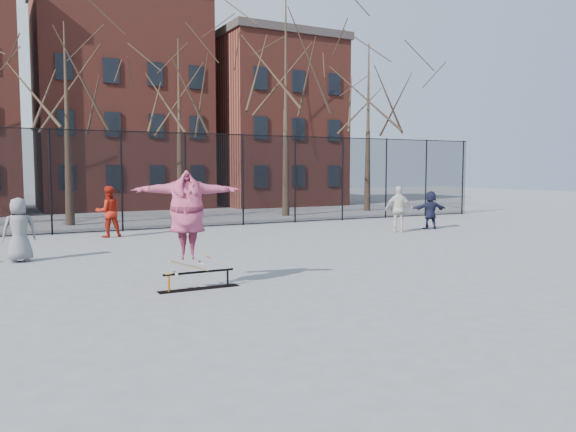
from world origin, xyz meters
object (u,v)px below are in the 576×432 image
skateboard (188,269)px  bystander_red (108,212)px  bystander_grey (19,230)px  bystander_navy (430,210)px  bystander_white (399,209)px  skater (187,223)px  skate_rail (199,282)px

skateboard → bystander_red: 10.02m
bystander_grey → bystander_navy: bearing=178.5°
bystander_white → bystander_grey: bearing=37.7°
skater → bystander_grey: size_ratio=1.29×
bystander_white → bystander_navy: 1.95m
bystander_red → bystander_navy: bystander_red is taller
skateboard → bystander_navy: 14.14m
skateboard → bystander_white: size_ratio=0.49×
bystander_grey → bystander_red: size_ratio=0.93×
bystander_red → bystander_navy: bearing=159.3°
bystander_grey → bystander_white: size_ratio=0.95×
skateboard → bystander_red: size_ratio=0.47×
skateboard → bystander_red: (0.19, 10.00, 0.50)m
skater → bystander_white: skater is taller
skateboard → bystander_grey: size_ratio=0.51×
skater → bystander_red: size_ratio=1.20×
skate_rail → skater: size_ratio=0.77×
skateboard → bystander_navy: bystander_navy is taller
bystander_navy → bystander_white: bearing=26.0°
skateboard → bystander_grey: bearing=117.9°
skateboard → bystander_grey: 6.22m
skater → bystander_navy: 14.15m
skateboard → skater: 0.96m
bystander_navy → bystander_grey: bearing=20.1°
bystander_grey → bystander_navy: (15.37, 1.19, -0.07)m
skateboard → bystander_red: bystander_red is taller
skate_rail → bystander_navy: (12.23, 6.67, 0.64)m
bystander_grey → bystander_white: 13.47m
bystander_red → bystander_white: size_ratio=1.03×
bystander_grey → skater: bearing=112.0°
bystander_white → bystander_navy: (1.92, 0.35, -0.12)m
skate_rail → skater: (-0.23, 0.00, 1.24)m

